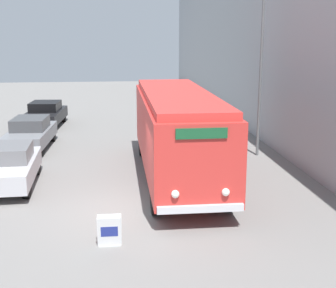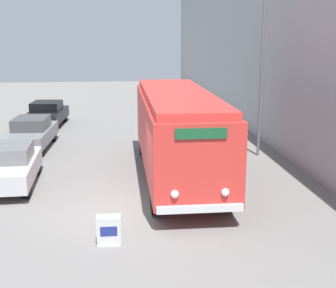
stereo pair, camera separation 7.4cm
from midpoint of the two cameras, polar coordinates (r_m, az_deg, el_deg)
ground_plane at (r=14.34m, az=-4.75°, el=-8.15°), size 80.00×80.00×0.00m
building_wall_right at (r=24.48m, az=11.53°, el=11.18°), size 0.30×60.00×8.89m
vintage_bus at (r=17.01m, az=1.27°, el=1.78°), size 2.48×9.89×3.21m
sign_board at (r=12.04m, az=-7.06°, el=-10.52°), size 0.61×0.30×0.80m
streetlamp at (r=20.40m, az=11.58°, el=11.83°), size 0.36×0.36×7.59m
parked_car_near at (r=17.25m, az=-18.78°, el=-2.54°), size 1.99×4.14×1.46m
parked_car_mid at (r=22.67m, az=-16.22°, el=1.31°), size 1.95×4.43×1.45m
parked_car_far at (r=28.02m, az=-14.50°, el=3.59°), size 2.15×4.20×1.41m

